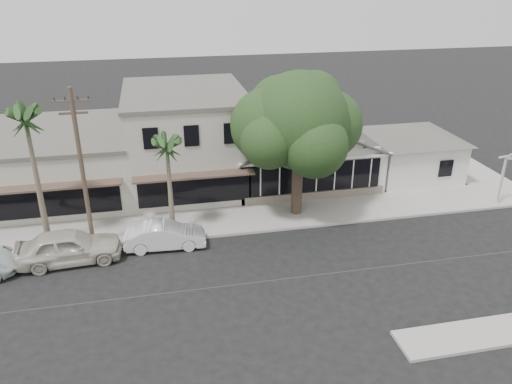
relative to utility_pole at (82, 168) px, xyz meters
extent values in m
plane|color=black|center=(9.00, -5.20, -4.79)|extent=(140.00, 140.00, 0.00)
cube|color=#9E9991|center=(1.00, 1.55, -4.71)|extent=(90.00, 3.50, 0.15)
cube|color=white|center=(14.00, 7.30, -3.29)|extent=(10.00, 8.00, 3.00)
cube|color=black|center=(14.00, 3.24, -3.04)|extent=(8.80, 0.10, 2.00)
cube|color=#60564C|center=(14.00, 3.25, -4.44)|extent=(9.60, 0.18, 0.70)
cube|color=white|center=(22.20, 6.30, -3.29)|extent=(6.00, 6.00, 3.00)
cube|color=white|center=(25.40, 0.10, -3.14)|extent=(0.12, 0.12, 3.30)
cube|color=beige|center=(6.00, 8.30, -1.54)|extent=(8.00, 10.00, 6.50)
cube|color=beige|center=(-3.00, 8.30, -2.69)|extent=(10.00, 10.00, 4.20)
cylinder|color=brown|center=(0.00, 0.00, -0.29)|extent=(0.24, 0.24, 9.00)
cube|color=brown|center=(0.00, 0.00, 3.51)|extent=(1.80, 0.12, 0.12)
cube|color=brown|center=(0.00, 0.00, 2.91)|extent=(1.40, 0.12, 0.12)
imported|color=beige|center=(-1.06, -1.28, -3.88)|extent=(5.48, 2.49, 1.82)
imported|color=white|center=(3.94, -0.79, -4.06)|extent=(4.51, 1.76, 1.46)
cylinder|color=#45362A|center=(12.20, 1.63, -3.00)|extent=(0.67, 0.67, 3.57)
sphere|color=#1B3515|center=(12.20, 1.63, 1.35)|extent=(5.80, 5.80, 5.80)
sphere|color=#1B3515|center=(14.21, 2.30, 0.79)|extent=(4.24, 4.24, 4.24)
sphere|color=#1B3515|center=(10.42, 2.08, 1.01)|extent=(4.46, 4.46, 4.46)
sphere|color=#1B3515|center=(12.65, -0.04, 0.34)|extent=(3.79, 3.79, 3.79)
sphere|color=#1B3515|center=(11.53, 3.42, 1.68)|extent=(4.02, 4.02, 4.02)
sphere|color=#1B3515|center=(13.54, 3.19, 2.13)|extent=(3.57, 3.57, 3.57)
sphere|color=#1B3515|center=(10.19, 0.74, 0.56)|extent=(3.35, 3.35, 3.35)
cone|color=#726651|center=(4.44, 0.64, -2.18)|extent=(0.34, 0.34, 5.21)
cone|color=#726651|center=(-2.44, 0.65, -1.22)|extent=(0.37, 0.37, 7.14)
camera|label=1|loc=(3.91, -25.50, 9.48)|focal=35.00mm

